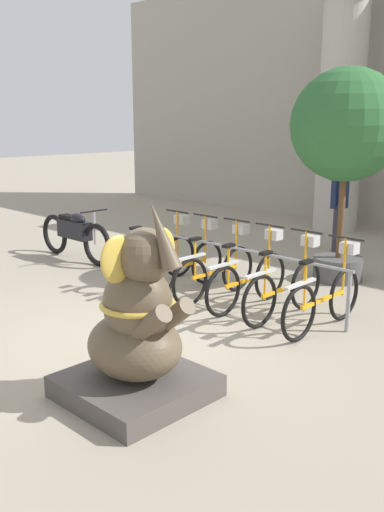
% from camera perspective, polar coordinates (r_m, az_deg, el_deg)
% --- Properties ---
extents(ground_plane, '(60.00, 60.00, 0.00)m').
position_cam_1_polar(ground_plane, '(6.71, -6.01, -8.28)').
color(ground_plane, '#9E937F').
extents(column_left, '(1.22, 1.22, 5.16)m').
position_cam_1_polar(column_left, '(13.33, 14.69, 13.76)').
color(column_left, '#BCB7A8').
rests_on(column_left, ground_plane).
extents(bike_rack, '(3.54, 0.05, 0.77)m').
position_cam_1_polar(bike_rack, '(7.88, 4.52, -0.31)').
color(bike_rack, gray).
rests_on(bike_rack, ground_plane).
extents(bicycle_0, '(0.48, 1.67, 1.08)m').
position_cam_1_polar(bicycle_0, '(8.82, -3.44, -0.06)').
color(bicycle_0, black).
rests_on(bicycle_0, ground_plane).
extents(bicycle_1, '(0.48, 1.67, 1.08)m').
position_cam_1_polar(bicycle_1, '(8.42, -0.64, -0.70)').
color(bicycle_1, black).
rests_on(bicycle_1, ground_plane).
extents(bicycle_2, '(0.48, 1.67, 1.08)m').
position_cam_1_polar(bicycle_2, '(8.05, 2.47, -1.38)').
color(bicycle_2, black).
rests_on(bicycle_2, ground_plane).
extents(bicycle_3, '(0.48, 1.67, 1.08)m').
position_cam_1_polar(bicycle_3, '(7.69, 5.76, -2.16)').
color(bicycle_3, black).
rests_on(bicycle_3, ground_plane).
extents(bicycle_4, '(0.48, 1.67, 1.08)m').
position_cam_1_polar(bicycle_4, '(7.35, 9.34, -3.02)').
color(bicycle_4, black).
rests_on(bicycle_4, ground_plane).
extents(bicycle_5, '(0.48, 1.67, 1.08)m').
position_cam_1_polar(bicycle_5, '(7.02, 13.12, -4.00)').
color(bicycle_5, black).
rests_on(bicycle_5, ground_plane).
extents(elephant_statue, '(1.18, 1.18, 1.87)m').
position_cam_1_polar(elephant_statue, '(5.14, -5.47, -7.70)').
color(elephant_statue, '#4C4742').
rests_on(elephant_statue, ground_plane).
extents(motorcycle, '(2.06, 0.55, 0.97)m').
position_cam_1_polar(motorcycle, '(10.44, -11.62, 2.21)').
color(motorcycle, black).
rests_on(motorcycle, ground_plane).
extents(person_pedestrian, '(0.23, 0.47, 1.70)m').
position_cam_1_polar(person_pedestrian, '(11.15, 14.55, 5.62)').
color(person_pedestrian, '#383342').
rests_on(person_pedestrian, ground_plane).
extents(potted_tree, '(1.69, 1.69, 3.24)m').
position_cam_1_polar(potted_tree, '(8.99, 15.18, 11.91)').
color(potted_tree, '#4C4C4C').
rests_on(potted_tree, ground_plane).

